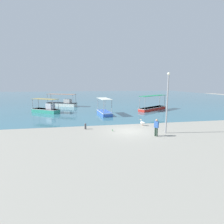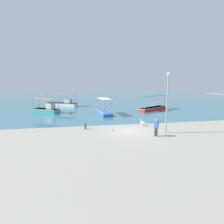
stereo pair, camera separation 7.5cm
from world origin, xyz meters
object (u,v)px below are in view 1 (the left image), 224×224
object	(u,v)px
fishing_boat_center	(104,112)
fishing_boat_outer	(153,107)
pelican	(142,123)
fisherman_standing	(156,127)
fishing_boat_far_left	(46,109)
glass_bottle	(113,130)
fishing_boat_far_right	(62,103)
lamp_post	(167,100)
mooring_bollard	(85,126)

from	to	relation	value
fishing_boat_center	fishing_boat_outer	bearing A→B (deg)	18.61
pelican	fisherman_standing	bearing A→B (deg)	-91.91
fishing_boat_far_left	glass_bottle	bearing A→B (deg)	-55.88
fishing_boat_far_right	lamp_post	world-z (taller)	lamp_post
lamp_post	fishing_boat_far_left	bearing A→B (deg)	133.62
fishing_boat_far_left	lamp_post	bearing A→B (deg)	-46.38
fishing_boat_outer	glass_bottle	bearing A→B (deg)	-127.52
fishing_boat_far_right	fishing_boat_outer	size ratio (longest dim) A/B	1.03
fishing_boat_far_right	mooring_bollard	bearing A→B (deg)	-77.71
fishing_boat_far_right	fishing_boat_outer	distance (m)	19.41
fishing_boat_far_left	fishing_boat_center	xyz separation A→B (m)	(9.59, -3.61, -0.12)
fishing_boat_center	mooring_bollard	distance (m)	9.10
fishing_boat_far_left	fisherman_standing	distance (m)	20.55
lamp_post	fishing_boat_far_right	bearing A→B (deg)	118.17
lamp_post	mooring_bollard	world-z (taller)	lamp_post
fishing_boat_far_right	fishing_boat_center	bearing A→B (deg)	-57.03
fishing_boat_outer	glass_bottle	world-z (taller)	fishing_boat_outer
fishing_boat_far_right	fishing_boat_center	size ratio (longest dim) A/B	1.45
pelican	lamp_post	distance (m)	4.73
fishing_boat_center	fishing_boat_far_left	bearing A→B (deg)	159.35
mooring_bollard	fishing_boat_outer	bearing A→B (deg)	42.22
fishing_boat_center	lamp_post	distance (m)	12.79
fishing_boat_far_left	lamp_post	size ratio (longest dim) A/B	0.83
fishing_boat_far_left	fishing_boat_outer	distance (m)	19.24
fishing_boat_far_right	fishing_boat_far_left	world-z (taller)	fishing_boat_far_right
pelican	mooring_bollard	distance (m)	6.81
fishing_boat_far_left	fishing_boat_outer	size ratio (longest dim) A/B	0.77
fishing_boat_far_right	lamp_post	size ratio (longest dim) A/B	1.12
lamp_post	mooring_bollard	xyz separation A→B (m)	(-8.09, 3.01, -3.06)
fishing_boat_far_right	glass_bottle	distance (m)	22.98
fishing_boat_outer	glass_bottle	distance (m)	16.57
mooring_bollard	fisherman_standing	bearing A→B (deg)	-29.98
mooring_bollard	glass_bottle	world-z (taller)	mooring_bollard
fishing_boat_far_left	pelican	size ratio (longest dim) A/B	6.33
lamp_post	fisherman_standing	bearing A→B (deg)	-149.79
lamp_post	mooring_bollard	size ratio (longest dim) A/B	9.04
pelican	fishing_boat_center	bearing A→B (deg)	113.48
fishing_boat_far_right	glass_bottle	xyz separation A→B (m)	(7.28, -21.79, -0.53)
fishing_boat_center	pelican	size ratio (longest dim) A/B	5.88
fishing_boat_outer	mooring_bollard	world-z (taller)	fishing_boat_outer
fishing_boat_far_left	mooring_bollard	bearing A→B (deg)	-62.47
fishing_boat_outer	pelican	size ratio (longest dim) A/B	8.27
fishing_boat_far_right	fishing_boat_far_left	xyz separation A→B (m)	(-1.86, -8.29, -0.02)
fisherman_standing	lamp_post	bearing A→B (deg)	30.21
fishing_boat_far_right	fisherman_standing	bearing A→B (deg)	-65.38
fishing_boat_far_left	mooring_bollard	world-z (taller)	fishing_boat_far_left
fishing_boat_far_right	mooring_bollard	world-z (taller)	fishing_boat_far_right
lamp_post	mooring_bollard	distance (m)	9.16
fishing_boat_far_left	fisherman_standing	xyz separation A→B (m)	(12.96, -15.94, 0.29)
fishing_boat_far_right	fishing_boat_center	distance (m)	14.19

